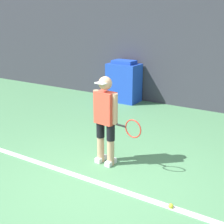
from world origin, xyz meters
TOP-DOWN VIEW (x-y plane):
  - ground_plane at (0.00, 0.00)m, footprint 24.00×24.00m
  - back_wall at (0.00, 4.64)m, footprint 24.00×0.10m
  - court_baseline at (0.00, 0.01)m, footprint 21.60×0.10m
  - tennis_player at (-0.31, 0.64)m, footprint 0.94×0.30m
  - tennis_ball at (1.13, 0.00)m, footprint 0.07×0.07m
  - covered_chair at (-2.08, 4.24)m, footprint 0.90×0.60m

SIDE VIEW (x-z plane):
  - ground_plane at x=0.00m, z-range 0.00..0.00m
  - court_baseline at x=0.00m, z-range 0.00..0.01m
  - tennis_ball at x=1.13m, z-range 0.00..0.07m
  - covered_chair at x=-2.08m, z-range -0.02..1.17m
  - tennis_player at x=-0.31m, z-range 0.07..1.57m
  - back_wall at x=0.00m, z-range 0.00..2.95m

